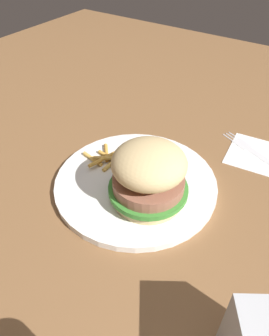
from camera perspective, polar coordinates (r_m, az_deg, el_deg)
name	(u,v)px	position (r m, az deg, el deg)	size (l,w,h in m)	color
ground_plane	(133,184)	(0.55, -0.35, -2.84)	(1.60, 1.60, 0.00)	brown
plate	(134,184)	(0.54, 0.00, -2.88)	(0.27, 0.27, 0.01)	white
sandwich	(149,175)	(0.48, 2.55, -1.22)	(0.12, 0.12, 0.10)	tan
fries_pile	(108,158)	(0.58, -4.74, 1.76)	(0.10, 0.08, 0.01)	#E5B251
napkin	(258,155)	(0.66, 21.25, 2.21)	(0.11, 0.11, 0.00)	white
fork	(258,153)	(0.66, 21.20, 2.46)	(0.16, 0.09, 0.00)	silver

